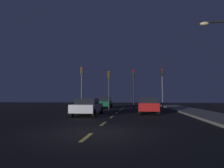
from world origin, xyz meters
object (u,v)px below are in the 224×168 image
car_stopped_ahead (148,105)px  car_adjacent_lane (88,106)px  traffic_signal_center_right (134,82)px  car_oncoming_far (105,103)px  traffic_signal_far_left (82,80)px  traffic_signal_center_left (109,83)px  traffic_signal_far_right (162,81)px

car_stopped_ahead → car_adjacent_lane: bearing=-153.6°
traffic_signal_center_right → car_adjacent_lane: (-3.70, -8.51, -2.71)m
traffic_signal_center_right → car_oncoming_far: traffic_signal_center_right is taller
traffic_signal_far_left → traffic_signal_center_left: size_ratio=1.12×
traffic_signal_far_left → traffic_signal_center_left: bearing=-0.0°
car_oncoming_far → car_stopped_ahead: bearing=-57.6°
traffic_signal_far_left → traffic_signal_center_left: 3.55m
traffic_signal_center_right → traffic_signal_center_left: bearing=-180.0°
traffic_signal_center_left → car_oncoming_far: (-0.92, 2.51, -2.59)m
traffic_signal_far_left → car_adjacent_lane: bearing=-70.9°
traffic_signal_center_right → car_oncoming_far: 5.46m
traffic_signal_far_right → car_stopped_ahead: size_ratio=1.16×
traffic_signal_far_right → car_stopped_ahead: 6.92m
traffic_signal_far_left → car_stopped_ahead: 10.43m
traffic_signal_far_right → car_oncoming_far: bearing=161.5°
traffic_signal_center_right → traffic_signal_far_right: bearing=0.0°
traffic_signal_far_right → car_adjacent_lane: size_ratio=1.11×
traffic_signal_center_left → car_adjacent_lane: bearing=-93.9°
traffic_signal_center_left → traffic_signal_center_right: bearing=0.0°
car_adjacent_lane → car_oncoming_far: (-0.34, 11.02, 0.03)m
traffic_signal_far_right → traffic_signal_center_right: bearing=-180.0°
traffic_signal_far_left → car_adjacent_lane: (2.94, -8.51, -2.98)m
traffic_signal_center_right → car_adjacent_lane: bearing=-113.5°
traffic_signal_center_left → car_adjacent_lane: 8.92m
car_stopped_ahead → car_adjacent_lane: car_stopped_ahead is taller
traffic_signal_far_left → traffic_signal_center_right: 6.65m
car_oncoming_far → traffic_signal_far_left: bearing=-136.1°
car_adjacent_lane → traffic_signal_far_right: bearing=49.9°
traffic_signal_far_right → car_adjacent_lane: bearing=-130.1°
traffic_signal_center_left → traffic_signal_center_right: size_ratio=0.97×
traffic_signal_center_right → car_stopped_ahead: traffic_signal_center_right is taller
traffic_signal_center_right → traffic_signal_far_right: 3.47m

